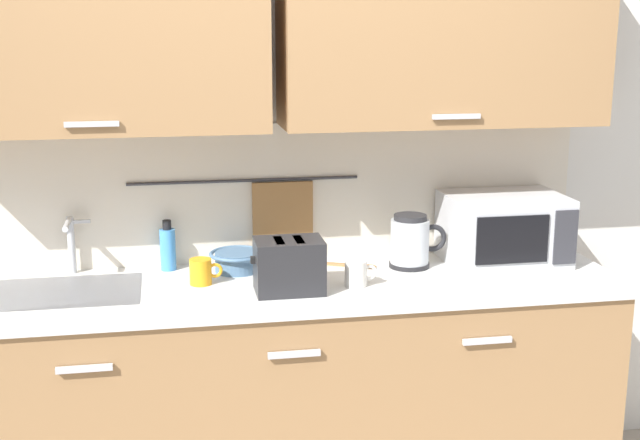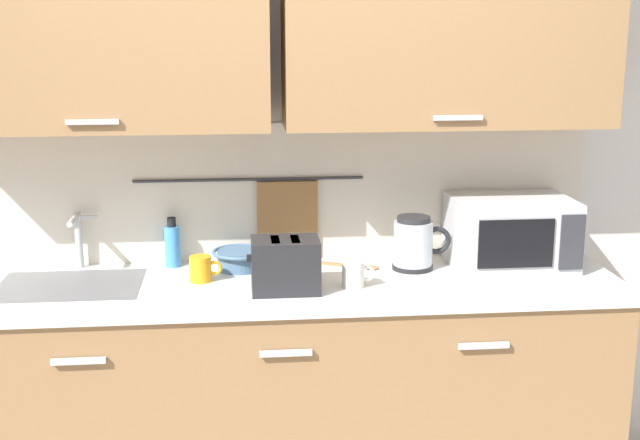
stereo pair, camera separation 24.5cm
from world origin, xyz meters
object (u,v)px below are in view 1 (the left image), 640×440
mixing_bowl (237,260)px  toaster (289,266)px  mug_by_kettle (357,273)px  electric_kettle (411,242)px  microwave (504,229)px  dish_soap_bottle (168,248)px  wooden_spoon (351,265)px  mug_near_sink (201,272)px

mixing_bowl → toaster: 0.33m
mixing_bowl → mug_by_kettle: size_ratio=1.78×
electric_kettle → mug_by_kettle: (-0.26, -0.21, -0.05)m
mug_by_kettle → toaster: bearing=-175.6°
microwave → dish_soap_bottle: (-1.31, 0.12, -0.05)m
mixing_bowl → wooden_spoon: bearing=-2.8°
mixing_bowl → wooden_spoon: 0.44m
mug_by_kettle → wooden_spoon: 0.25m
mug_near_sink → toaster: (0.30, -0.14, 0.05)m
microwave → mixing_bowl: bearing=176.9°
microwave → wooden_spoon: (-0.61, 0.04, -0.13)m
dish_soap_bottle → toaster: size_ratio=0.77×
mug_near_sink → toaster: toaster is taller
electric_kettle → mixing_bowl: bearing=174.8°
electric_kettle → dish_soap_bottle: electric_kettle is taller
electric_kettle → mug_by_kettle: electric_kettle is taller
mixing_bowl → toaster: (0.16, -0.29, 0.05)m
wooden_spoon → mug_by_kettle: bearing=-97.5°
microwave → electric_kettle: size_ratio=2.03×
electric_kettle → mixing_bowl: (-0.67, 0.06, -0.06)m
toaster → wooden_spoon: 0.40m
mixing_bowl → electric_kettle: bearing=-5.2°
mixing_bowl → microwave: bearing=-3.1°
dish_soap_bottle → mug_near_sink: dish_soap_bottle is taller
mug_by_kettle → wooden_spoon: size_ratio=0.46×
microwave → dish_soap_bottle: size_ratio=2.35×
microwave → mug_by_kettle: (-0.64, -0.21, -0.09)m
electric_kettle → mug_near_sink: electric_kettle is taller
electric_kettle → dish_soap_bottle: size_ratio=1.16×
mug_by_kettle → wooden_spoon: bearing=82.5°
electric_kettle → wooden_spoon: bearing=170.1°
mug_by_kettle → wooden_spoon: mug_by_kettle is taller
electric_kettle → toaster: 0.56m
mug_by_kettle → mixing_bowl: bearing=146.8°
microwave → mug_near_sink: (-1.19, -0.09, -0.09)m
electric_kettle → dish_soap_bottle: bearing=172.1°
toaster → microwave: bearing=14.4°
microwave → toaster: microwave is taller
microwave → electric_kettle: 0.38m
microwave → wooden_spoon: 0.63m
microwave → mug_by_kettle: 0.68m
dish_soap_bottle → toaster: bearing=-40.1°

